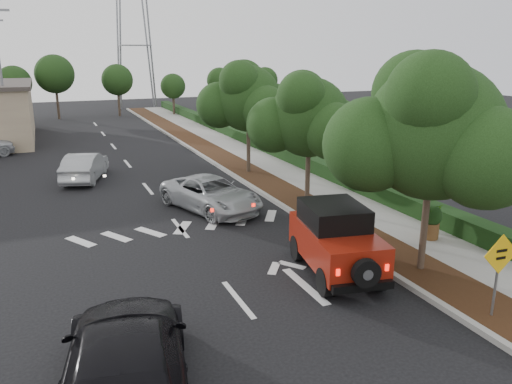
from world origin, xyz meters
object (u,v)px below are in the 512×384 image
red_jeep (334,238)px  silver_suv_ahead (211,194)px  black_suv_oncoming (126,365)px  speed_hump_sign (499,264)px

red_jeep → silver_suv_ahead: (-1.46, 7.12, -0.36)m
black_suv_oncoming → speed_hump_sign: size_ratio=2.70×
silver_suv_ahead → black_suv_oncoming: bearing=-134.2°
red_jeep → silver_suv_ahead: size_ratio=0.85×
red_jeep → speed_hump_sign: speed_hump_sign is taller
red_jeep → speed_hump_sign: 4.48m
red_jeep → black_suv_oncoming: bearing=-141.3°
speed_hump_sign → silver_suv_ahead: bearing=111.4°
silver_suv_ahead → speed_hump_sign: bearing=-90.8°
red_jeep → silver_suv_ahead: bearing=111.9°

